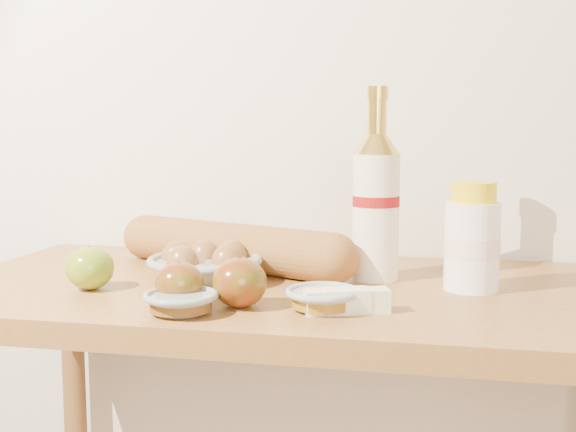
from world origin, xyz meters
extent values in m
cube|color=silver|center=(0.00, 1.51, 1.30)|extent=(3.50, 0.02, 2.60)
cube|color=#AD7537|center=(0.00, 1.18, 0.88)|extent=(1.20, 0.60, 0.04)
cylinder|color=#ECE2C8|center=(0.13, 1.25, 1.01)|extent=(0.11, 0.11, 0.22)
cylinder|color=maroon|center=(0.13, 1.25, 1.04)|extent=(0.11, 0.11, 0.02)
cone|color=gold|center=(0.13, 1.25, 1.14)|extent=(0.11, 0.11, 0.03)
cylinder|color=gold|center=(0.13, 1.25, 1.18)|extent=(0.04, 0.04, 0.06)
cylinder|color=gold|center=(0.13, 1.25, 1.22)|extent=(0.05, 0.05, 0.02)
cylinder|color=white|center=(0.30, 1.20, 0.97)|extent=(0.10, 0.10, 0.14)
cylinder|color=#F6D3CE|center=(0.30, 1.20, 0.97)|extent=(0.10, 0.10, 0.03)
cylinder|color=yellow|center=(0.30, 1.20, 1.06)|extent=(0.08, 0.08, 0.03)
torus|color=gray|center=(-0.15, 1.16, 0.94)|extent=(0.25, 0.25, 0.01)
ellipsoid|color=brown|center=(-0.18, 1.13, 0.93)|extent=(0.07, 0.07, 0.07)
ellipsoid|color=brown|center=(-0.11, 1.15, 0.93)|extent=(0.07, 0.07, 0.07)
ellipsoid|color=brown|center=(-0.16, 1.19, 0.93)|extent=(0.07, 0.07, 0.07)
ellipsoid|color=brown|center=(-0.20, 1.17, 0.93)|extent=(0.07, 0.07, 0.07)
ellipsoid|color=brown|center=(-0.11, 1.20, 0.93)|extent=(0.07, 0.07, 0.07)
cylinder|color=#A56D32|center=(-0.14, 1.28, 0.94)|extent=(0.44, 0.24, 0.09)
sphere|color=#A56D32|center=(-0.34, 1.36, 0.94)|extent=(0.11, 0.11, 0.09)
sphere|color=#A56D32|center=(0.07, 1.20, 0.94)|extent=(0.11, 0.11, 0.09)
ellipsoid|color=olive|center=(-0.31, 1.07, 0.94)|extent=(0.09, 0.09, 0.07)
cylinder|color=#4C3519|center=(-0.31, 1.07, 0.97)|extent=(0.01, 0.01, 0.01)
ellipsoid|color=maroon|center=(-0.13, 1.00, 0.93)|extent=(0.08, 0.08, 0.07)
cylinder|color=#4B2D19|center=(-0.13, 1.00, 0.96)|extent=(0.01, 0.01, 0.01)
ellipsoid|color=maroon|center=(-0.04, 1.01, 0.94)|extent=(0.09, 0.09, 0.07)
cylinder|color=#482D18|center=(-0.04, 1.01, 0.97)|extent=(0.01, 0.01, 0.01)
torus|color=gray|center=(-0.12, 0.96, 0.93)|extent=(0.14, 0.14, 0.01)
cylinder|color=brown|center=(-0.12, 0.96, 0.92)|extent=(0.11, 0.11, 0.02)
torus|color=#93A09C|center=(0.08, 1.02, 0.93)|extent=(0.13, 0.13, 0.01)
cylinder|color=brown|center=(0.08, 1.02, 0.92)|extent=(0.11, 0.11, 0.02)
cube|color=beige|center=(0.12, 1.01, 0.92)|extent=(0.13, 0.07, 0.03)
cube|color=silver|center=(0.12, 1.01, 0.92)|extent=(0.07, 0.06, 0.04)
camera|label=1|loc=(0.24, 0.00, 1.17)|focal=45.00mm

